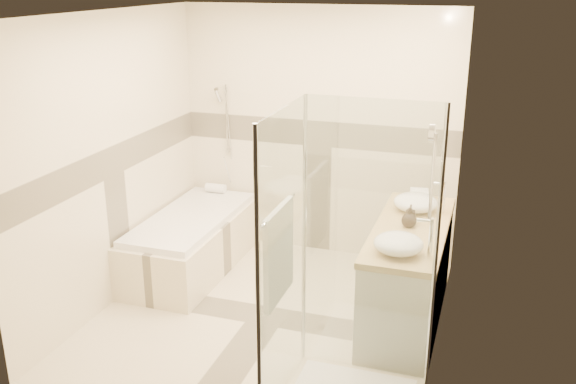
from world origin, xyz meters
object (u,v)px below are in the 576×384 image
(vanity, at_px, (408,274))
(shower_enclosure, at_px, (335,339))
(vessel_sink_far, at_px, (398,244))
(amenity_bottle_b, at_px, (409,217))
(amenity_bottle_a, at_px, (410,214))
(bathtub, at_px, (192,239))
(vessel_sink_near, at_px, (416,202))

(vanity, relative_size, shower_enclosure, 0.79)
(shower_enclosure, distance_m, vessel_sink_far, 0.88)
(amenity_bottle_b, bearing_deg, amenity_bottle_a, 90.00)
(amenity_bottle_a, bearing_deg, amenity_bottle_b, -90.00)
(vessel_sink_far, relative_size, amenity_bottle_b, 2.30)
(vanity, distance_m, shower_enclosure, 1.31)
(vanity, height_order, amenity_bottle_b, amenity_bottle_b)
(vessel_sink_far, distance_m, amenity_bottle_a, 0.60)
(bathtub, bearing_deg, vessel_sink_near, 0.82)
(vessel_sink_far, bearing_deg, amenity_bottle_a, 90.00)
(vanity, distance_m, amenity_bottle_a, 0.51)
(vanity, xyz_separation_m, amenity_bottle_a, (-0.02, 0.06, 0.50))
(vessel_sink_far, bearing_deg, vessel_sink_near, 90.00)
(bathtub, bearing_deg, vessel_sink_far, -22.67)
(bathtub, xyz_separation_m, amenity_bottle_a, (2.13, -0.29, 0.62))
(amenity_bottle_a, distance_m, amenity_bottle_b, 0.07)
(vanity, xyz_separation_m, shower_enclosure, (-0.29, -1.27, 0.08))
(vanity, relative_size, amenity_bottle_a, 10.02)
(amenity_bottle_b, bearing_deg, vessel_sink_near, 90.00)
(vanity, relative_size, vessel_sink_far, 4.46)
(amenity_bottle_a, bearing_deg, shower_enclosure, -101.57)
(vessel_sink_near, bearing_deg, amenity_bottle_a, -90.00)
(bathtub, distance_m, shower_enclosure, 2.47)
(vessel_sink_far, xyz_separation_m, amenity_bottle_a, (0.00, 0.60, 0.01))
(shower_enclosure, bearing_deg, bathtub, 138.90)
(vessel_sink_near, relative_size, vessel_sink_far, 1.03)
(shower_enclosure, relative_size, amenity_bottle_a, 12.62)
(amenity_bottle_a, height_order, amenity_bottle_b, amenity_bottle_a)
(amenity_bottle_b, bearing_deg, bathtub, 170.51)
(vanity, distance_m, amenity_bottle_b, 0.50)
(vessel_sink_near, relative_size, amenity_bottle_a, 2.31)
(vanity, height_order, amenity_bottle_a, amenity_bottle_a)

